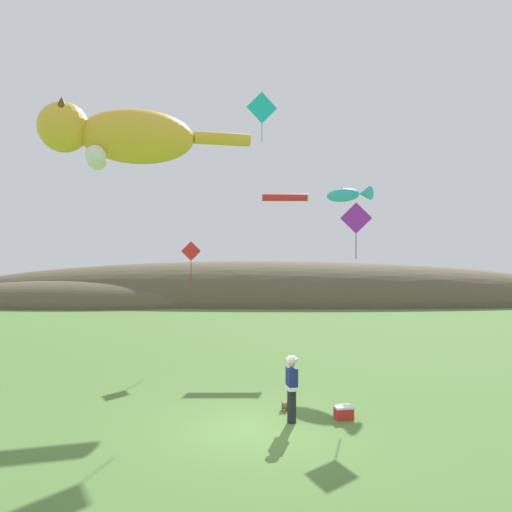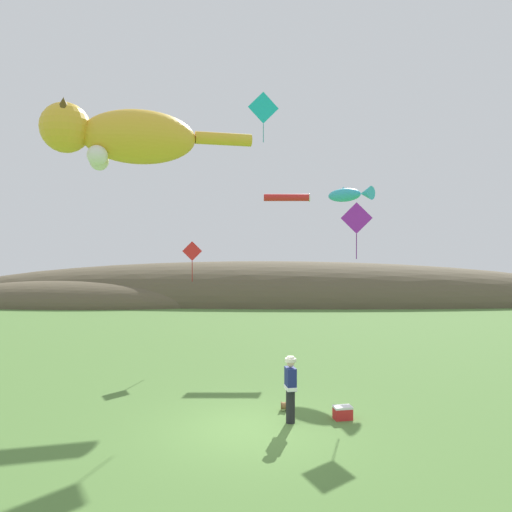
{
  "view_description": "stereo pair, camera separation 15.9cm",
  "coord_description": "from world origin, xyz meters",
  "px_view_note": "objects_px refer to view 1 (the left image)",
  "views": [
    {
      "loc": [
        0.45,
        -12.74,
        4.73
      ],
      "look_at": [
        0.0,
        4.0,
        4.37
      ],
      "focal_mm": 35.0,
      "sensor_mm": 36.0,
      "label": 1
    },
    {
      "loc": [
        0.61,
        -12.74,
        4.73
      ],
      "look_at": [
        0.0,
        4.0,
        4.37
      ],
      "focal_mm": 35.0,
      "sensor_mm": 36.0,
      "label": 2
    }
  ],
  "objects_px": {
    "kite_diamond_teal": "(262,108)",
    "picnic_cooler": "(344,412)",
    "kite_spool": "(284,406)",
    "kite_diamond_violet": "(356,219)",
    "kite_fish_windsock": "(347,195)",
    "kite_diamond_red": "(191,252)",
    "kite_giant_cat": "(122,136)",
    "festival_attendant": "(292,387)",
    "kite_tube_streamer": "(286,198)"
  },
  "relations": [
    {
      "from": "kite_spool",
      "to": "kite_giant_cat",
      "type": "height_order",
      "value": "kite_giant_cat"
    },
    {
      "from": "kite_spool",
      "to": "picnic_cooler",
      "type": "xyz_separation_m",
      "value": [
        1.59,
        -0.66,
        0.05
      ]
    },
    {
      "from": "kite_diamond_violet",
      "to": "picnic_cooler",
      "type": "bearing_deg",
      "value": -103.77
    },
    {
      "from": "kite_tube_streamer",
      "to": "kite_diamond_teal",
      "type": "xyz_separation_m",
      "value": [
        -1.19,
        -1.2,
        4.18
      ]
    },
    {
      "from": "kite_fish_windsock",
      "to": "kite_tube_streamer",
      "type": "distance_m",
      "value": 3.46
    },
    {
      "from": "picnic_cooler",
      "to": "kite_diamond_violet",
      "type": "height_order",
      "value": "kite_diamond_violet"
    },
    {
      "from": "festival_attendant",
      "to": "kite_diamond_teal",
      "type": "distance_m",
      "value": 15.02
    },
    {
      "from": "kite_fish_windsock",
      "to": "kite_diamond_teal",
      "type": "distance_m",
      "value": 5.88
    },
    {
      "from": "kite_fish_windsock",
      "to": "kite_spool",
      "type": "bearing_deg",
      "value": -109.44
    },
    {
      "from": "kite_spool",
      "to": "kite_diamond_teal",
      "type": "distance_m",
      "value": 14.92
    },
    {
      "from": "kite_diamond_red",
      "to": "kite_spool",
      "type": "bearing_deg",
      "value": -62.38
    },
    {
      "from": "picnic_cooler",
      "to": "kite_giant_cat",
      "type": "bearing_deg",
      "value": 133.0
    },
    {
      "from": "picnic_cooler",
      "to": "kite_diamond_red",
      "type": "height_order",
      "value": "kite_diamond_red"
    },
    {
      "from": "kite_giant_cat",
      "to": "picnic_cooler",
      "type": "bearing_deg",
      "value": -47.0
    },
    {
      "from": "picnic_cooler",
      "to": "festival_attendant",
      "type": "bearing_deg",
      "value": -167.25
    },
    {
      "from": "kite_fish_windsock",
      "to": "kite_diamond_teal",
      "type": "bearing_deg",
      "value": 167.81
    },
    {
      "from": "kite_giant_cat",
      "to": "kite_diamond_red",
      "type": "xyz_separation_m",
      "value": [
        3.43,
        -1.51,
        -5.34
      ]
    },
    {
      "from": "kite_spool",
      "to": "festival_attendant",
      "type": "bearing_deg",
      "value": -80.6
    },
    {
      "from": "picnic_cooler",
      "to": "kite_fish_windsock",
      "type": "relative_size",
      "value": 0.26
    },
    {
      "from": "kite_tube_streamer",
      "to": "kite_diamond_violet",
      "type": "bearing_deg",
      "value": -72.87
    },
    {
      "from": "kite_giant_cat",
      "to": "festival_attendant",
      "type": "bearing_deg",
      "value": -52.9
    },
    {
      "from": "kite_diamond_red",
      "to": "kite_diamond_violet",
      "type": "bearing_deg",
      "value": -29.21
    },
    {
      "from": "festival_attendant",
      "to": "kite_diamond_violet",
      "type": "relative_size",
      "value": 0.88
    },
    {
      "from": "kite_spool",
      "to": "kite_tube_streamer",
      "type": "relative_size",
      "value": 0.12
    },
    {
      "from": "kite_giant_cat",
      "to": "kite_fish_windsock",
      "type": "relative_size",
      "value": 4.42
    },
    {
      "from": "festival_attendant",
      "to": "kite_diamond_teal",
      "type": "height_order",
      "value": "kite_diamond_teal"
    },
    {
      "from": "kite_giant_cat",
      "to": "kite_fish_windsock",
      "type": "xyz_separation_m",
      "value": [
        10.44,
        0.15,
        -2.71
      ]
    },
    {
      "from": "kite_tube_streamer",
      "to": "kite_diamond_teal",
      "type": "relative_size",
      "value": 0.97
    },
    {
      "from": "picnic_cooler",
      "to": "kite_fish_windsock",
      "type": "distance_m",
      "value": 11.96
    },
    {
      "from": "festival_attendant",
      "to": "kite_diamond_red",
      "type": "height_order",
      "value": "kite_diamond_red"
    },
    {
      "from": "kite_spool",
      "to": "kite_fish_windsock",
      "type": "bearing_deg",
      "value": 70.56
    },
    {
      "from": "kite_diamond_red",
      "to": "kite_diamond_teal",
      "type": "height_order",
      "value": "kite_diamond_teal"
    },
    {
      "from": "festival_attendant",
      "to": "kite_diamond_violet",
      "type": "distance_m",
      "value": 7.1
    },
    {
      "from": "kite_giant_cat",
      "to": "kite_diamond_red",
      "type": "bearing_deg",
      "value": -23.8
    },
    {
      "from": "festival_attendant",
      "to": "kite_diamond_red",
      "type": "relative_size",
      "value": 1.01
    },
    {
      "from": "festival_attendant",
      "to": "kite_tube_streamer",
      "type": "xyz_separation_m",
      "value": [
        0.23,
        12.03,
        6.19
      ]
    },
    {
      "from": "picnic_cooler",
      "to": "kite_diamond_red",
      "type": "relative_size",
      "value": 0.31
    },
    {
      "from": "kite_spool",
      "to": "kite_fish_windsock",
      "type": "height_order",
      "value": "kite_fish_windsock"
    },
    {
      "from": "kite_diamond_teal",
      "to": "kite_tube_streamer",
      "type": "bearing_deg",
      "value": 45.14
    },
    {
      "from": "kite_spool",
      "to": "kite_diamond_violet",
      "type": "xyz_separation_m",
      "value": [
        2.66,
        3.7,
        5.55
      ]
    },
    {
      "from": "kite_fish_windsock",
      "to": "kite_diamond_violet",
      "type": "height_order",
      "value": "kite_fish_windsock"
    },
    {
      "from": "kite_diamond_teal",
      "to": "picnic_cooler",
      "type": "bearing_deg",
      "value": -77.18
    },
    {
      "from": "kite_diamond_violet",
      "to": "kite_tube_streamer",
      "type": "bearing_deg",
      "value": 107.13
    },
    {
      "from": "picnic_cooler",
      "to": "kite_diamond_teal",
      "type": "distance_m",
      "value": 15.5
    },
    {
      "from": "kite_spool",
      "to": "kite_diamond_violet",
      "type": "height_order",
      "value": "kite_diamond_violet"
    },
    {
      "from": "festival_attendant",
      "to": "kite_fish_windsock",
      "type": "distance_m",
      "value": 12.08
    },
    {
      "from": "picnic_cooler",
      "to": "kite_fish_windsock",
      "type": "xyz_separation_m",
      "value": [
        1.58,
        9.65,
        6.89
      ]
    },
    {
      "from": "kite_giant_cat",
      "to": "kite_diamond_teal",
      "type": "xyz_separation_m",
      "value": [
        6.47,
        1.0,
        1.53
      ]
    },
    {
      "from": "kite_spool",
      "to": "kite_diamond_violet",
      "type": "distance_m",
      "value": 7.18
    },
    {
      "from": "festival_attendant",
      "to": "kite_diamond_red",
      "type": "xyz_separation_m",
      "value": [
        -4.0,
        8.31,
        3.5
      ]
    }
  ]
}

